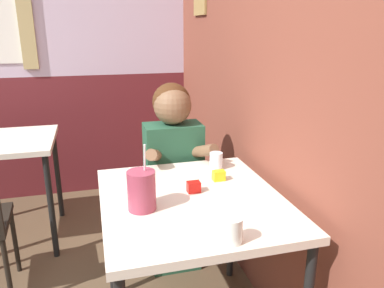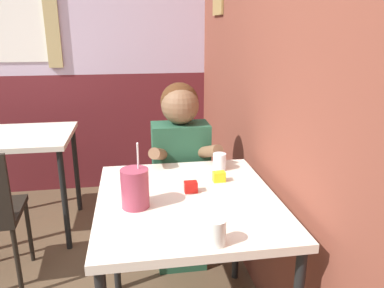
# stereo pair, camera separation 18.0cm
# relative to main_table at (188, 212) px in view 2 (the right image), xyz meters

# --- Properties ---
(brick_wall_right) EXTENTS (0.08, 4.35, 2.70)m
(brick_wall_right) POSITION_rel_main_table_xyz_m (0.49, 0.82, 0.66)
(brick_wall_right) COLOR brown
(brick_wall_right) RESTS_ON ground_plane
(back_wall) EXTENTS (5.32, 0.09, 2.70)m
(back_wall) POSITION_rel_main_table_xyz_m (-0.71, 2.03, 0.66)
(back_wall) COLOR silver
(back_wall) RESTS_ON ground_plane
(main_table) EXTENTS (0.80, 0.91, 0.77)m
(main_table) POSITION_rel_main_table_xyz_m (0.00, 0.00, 0.00)
(main_table) COLOR beige
(main_table) RESTS_ON ground_plane
(background_table) EXTENTS (0.77, 0.68, 0.77)m
(background_table) POSITION_rel_main_table_xyz_m (-1.06, 1.22, -0.02)
(background_table) COLOR beige
(background_table) RESTS_ON ground_plane
(person_seated) EXTENTS (0.42, 0.42, 1.20)m
(person_seated) POSITION_rel_main_table_xyz_m (0.05, 0.61, -0.04)
(person_seated) COLOR #235138
(person_seated) RESTS_ON ground_plane
(cocktail_pitcher) EXTENTS (0.12, 0.12, 0.29)m
(cocktail_pitcher) POSITION_rel_main_table_xyz_m (-0.23, -0.06, 0.16)
(cocktail_pitcher) COLOR #99384C
(cocktail_pitcher) RESTS_ON main_table
(glass_near_pitcher) EXTENTS (0.07, 0.07, 0.09)m
(glass_near_pitcher) POSITION_rel_main_table_xyz_m (0.22, 0.31, 0.12)
(glass_near_pitcher) COLOR silver
(glass_near_pitcher) RESTS_ON main_table
(glass_center) EXTENTS (0.07, 0.07, 0.10)m
(glass_center) POSITION_rel_main_table_xyz_m (0.04, -0.39, 0.12)
(glass_center) COLOR silver
(glass_center) RESTS_ON main_table
(condiment_ketchup) EXTENTS (0.06, 0.04, 0.05)m
(condiment_ketchup) POSITION_rel_main_table_xyz_m (0.02, 0.05, 0.10)
(condiment_ketchup) COLOR #B7140F
(condiment_ketchup) RESTS_ON main_table
(condiment_mustard) EXTENTS (0.06, 0.04, 0.05)m
(condiment_mustard) POSITION_rel_main_table_xyz_m (0.18, 0.16, 0.10)
(condiment_mustard) COLOR yellow
(condiment_mustard) RESTS_ON main_table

